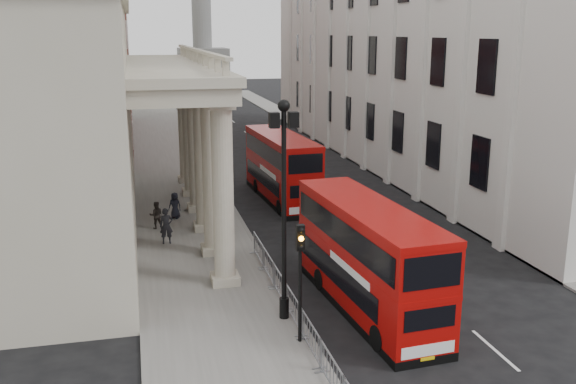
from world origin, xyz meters
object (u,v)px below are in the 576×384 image
object	(u,v)px
lamp_post_mid	(223,132)
bus_near	(367,255)
bus_far	(281,166)
pedestrian_c	(175,205)
pedestrian_b	(156,215)
lamp_post_north	(197,103)
pedestrian_a	(166,226)
lamp_post_south	(284,197)
traffic_light	(300,262)

from	to	relation	value
lamp_post_mid	bus_near	bearing A→B (deg)	-77.57
bus_near	bus_far	world-z (taller)	bus_far
lamp_post_mid	bus_near	distance (m)	16.23
pedestrian_c	pedestrian_b	bearing A→B (deg)	-95.44
lamp_post_mid	lamp_post_north	bearing A→B (deg)	90.00
bus_far	pedestrian_c	size ratio (longest dim) A/B	6.53
pedestrian_a	pedestrian_b	bearing A→B (deg)	98.56
lamp_post_north	lamp_post_mid	bearing A→B (deg)	-90.00
lamp_post_mid	pedestrian_c	bearing A→B (deg)	-155.67
bus_near	pedestrian_b	world-z (taller)	bus_near
lamp_post_south	pedestrian_b	size ratio (longest dim) A/B	5.43
lamp_post_south	traffic_light	distance (m)	2.71
bus_far	pedestrian_b	xyz separation A→B (m)	(-8.26, -4.96, -1.36)
lamp_post_south	pedestrian_a	xyz separation A→B (m)	(-3.87, 10.05, -3.86)
lamp_post_north	pedestrian_c	xyz separation A→B (m)	(-3.14, -17.42, -4.02)
lamp_post_north	pedestrian_a	distance (m)	22.62
lamp_post_north	traffic_light	size ratio (longest dim) A/B	1.93
traffic_light	lamp_post_mid	bearing A→B (deg)	90.32
lamp_post_south	pedestrian_a	size ratio (longest dim) A/B	4.49
pedestrian_a	pedestrian_b	size ratio (longest dim) A/B	1.21
pedestrian_c	lamp_post_south	bearing A→B (deg)	-50.79
lamp_post_mid	pedestrian_b	xyz separation A→B (m)	(-4.29, -3.22, -4.03)
bus_near	pedestrian_a	size ratio (longest dim) A/B	5.39
pedestrian_b	traffic_light	bearing A→B (deg)	105.53
lamp_post_mid	bus_far	distance (m)	5.09
lamp_post_mid	lamp_post_north	size ratio (longest dim) A/B	1.00
lamp_post_north	pedestrian_b	world-z (taller)	lamp_post_north
pedestrian_a	pedestrian_b	xyz separation A→B (m)	(-0.42, 2.73, -0.16)
lamp_post_south	traffic_light	bearing A→B (deg)	-87.16
bus_far	pedestrian_a	world-z (taller)	bus_far
lamp_post_mid	pedestrian_b	world-z (taller)	lamp_post_mid
bus_far	pedestrian_a	size ratio (longest dim) A/B	5.43
traffic_light	pedestrian_a	xyz separation A→B (m)	(-3.97, 12.07, -2.06)
lamp_post_north	traffic_light	bearing A→B (deg)	-89.83
lamp_post_mid	pedestrian_c	xyz separation A→B (m)	(-3.14, -1.42, -4.02)
lamp_post_north	pedestrian_c	world-z (taller)	lamp_post_north
pedestrian_a	lamp_post_mid	bearing A→B (deg)	56.87
lamp_post_north	pedestrian_a	size ratio (longest dim) A/B	4.49
pedestrian_a	pedestrian_b	distance (m)	2.77
lamp_post_mid	bus_near	xyz separation A→B (m)	(3.45, -15.63, -2.69)
lamp_post_north	pedestrian_b	size ratio (longest dim) A/B	5.43
lamp_post_mid	pedestrian_b	size ratio (longest dim) A/B	5.43
lamp_post_north	pedestrian_c	distance (m)	18.15
traffic_light	pedestrian_c	bearing A→B (deg)	101.05
lamp_post_north	pedestrian_a	xyz separation A→B (m)	(-3.87, -21.95, -3.86)
lamp_post_south	pedestrian_b	world-z (taller)	lamp_post_south
bus_near	pedestrian_a	distance (m)	12.19
lamp_post_mid	pedestrian_a	size ratio (longest dim) A/B	4.49
lamp_post_south	bus_far	size ratio (longest dim) A/B	0.83
pedestrian_c	lamp_post_north	bearing A→B (deg)	106.83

